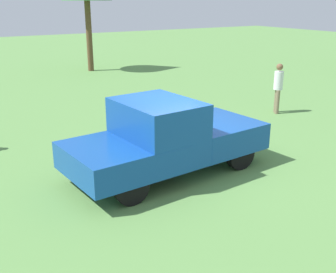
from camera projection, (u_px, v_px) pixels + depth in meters
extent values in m
plane|color=#5B8C47|center=(175.00, 171.00, 9.93)|extent=(80.00, 80.00, 0.00)
cylinder|color=black|center=(195.00, 136.00, 11.25)|extent=(0.74, 0.22, 0.74)
cylinder|color=black|center=(240.00, 154.00, 9.96)|extent=(0.74, 0.22, 0.74)
cylinder|color=black|center=(93.00, 161.00, 9.53)|extent=(0.74, 0.22, 0.74)
cylinder|color=black|center=(131.00, 187.00, 8.24)|extent=(0.74, 0.22, 0.74)
cube|color=#144799|center=(214.00, 133.00, 10.44)|extent=(2.08, 2.15, 0.64)
cube|color=#144799|center=(158.00, 131.00, 9.35)|extent=(1.70, 2.12, 1.40)
cube|color=slate|center=(158.00, 112.00, 9.21)|extent=(1.45, 1.94, 0.48)
cube|color=#144799|center=(122.00, 157.00, 8.94)|extent=(2.46, 2.18, 0.60)
cube|color=silver|center=(239.00, 136.00, 11.03)|extent=(0.28, 1.92, 0.16)
cylinder|color=#7A6B51|center=(276.00, 101.00, 14.93)|extent=(0.14, 0.14, 0.86)
cylinder|color=#7A6B51|center=(277.00, 102.00, 14.74)|extent=(0.14, 0.14, 0.86)
cylinder|color=silver|center=(279.00, 80.00, 14.59)|extent=(0.44, 0.44, 0.64)
sphere|color=brown|center=(280.00, 67.00, 14.44)|extent=(0.23, 0.23, 0.23)
cylinder|color=brown|center=(89.00, 36.00, 23.04)|extent=(0.32, 0.32, 3.83)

